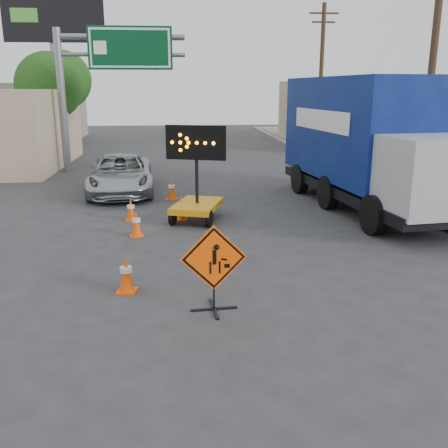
{
  "coord_description": "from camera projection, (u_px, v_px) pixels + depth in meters",
  "views": [
    {
      "loc": [
        -0.93,
        -7.55,
        4.05
      ],
      "look_at": [
        -0.03,
        2.36,
        1.33
      ],
      "focal_mm": 40.0,
      "sensor_mm": 36.0,
      "label": 1
    }
  ],
  "objects": [
    {
      "name": "ground",
      "position": [
        238.0,
        337.0,
        8.4
      ],
      "size": [
        100.0,
        100.0,
        0.0
      ],
      "primitive_type": "plane",
      "color": "#2D2D30",
      "rests_on": "ground"
    },
    {
      "name": "curb_right",
      "position": [
        352.0,
        176.0,
        23.43
      ],
      "size": [
        0.4,
        60.0,
        0.12
      ],
      "primitive_type": "cube",
      "color": "gray",
      "rests_on": "ground"
    },
    {
      "name": "sidewalk_right",
      "position": [
        400.0,
        175.0,
        23.63
      ],
      "size": [
        4.0,
        60.0,
        0.15
      ],
      "primitive_type": "cube",
      "color": "gray",
      "rests_on": "ground"
    },
    {
      "name": "building_right_far",
      "position": [
        362.0,
        112.0,
        37.76
      ],
      "size": [
        10.0,
        14.0,
        4.6
      ],
      "primitive_type": "cube",
      "color": "tan",
      "rests_on": "ground"
    },
    {
      "name": "highway_gantry",
      "position": [
        103.0,
        66.0,
        23.93
      ],
      "size": [
        6.18,
        0.38,
        6.9
      ],
      "color": "slate",
      "rests_on": "ground"
    },
    {
      "name": "billboard",
      "position": [
        54.0,
        32.0,
        30.58
      ],
      "size": [
        6.1,
        0.54,
        9.85
      ],
      "color": "slate",
      "rests_on": "ground"
    },
    {
      "name": "utility_pole_near",
      "position": [
        432.0,
        69.0,
        17.48
      ],
      "size": [
        1.8,
        0.26,
        9.0
      ],
      "color": "#422B1C",
      "rests_on": "ground"
    },
    {
      "name": "utility_pole_far",
      "position": [
        321.0,
        78.0,
        30.93
      ],
      "size": [
        1.8,
        0.26,
        9.0
      ],
      "color": "#422B1C",
      "rests_on": "ground"
    },
    {
      "name": "tree_left_near",
      "position": [
        49.0,
        86.0,
        27.74
      ],
      "size": [
        3.71,
        3.71,
        6.03
      ],
      "color": "#422B1C",
      "rests_on": "ground"
    },
    {
      "name": "tree_left_far",
      "position": [
        62.0,
        80.0,
        35.22
      ],
      "size": [
        4.1,
        4.1,
        6.66
      ],
      "color": "#422B1C",
      "rests_on": "ground"
    },
    {
      "name": "construction_sign",
      "position": [
        214.0,
        266.0,
        9.2
      ],
      "size": [
        1.25,
        0.89,
        1.66
      ],
      "rotation": [
        0.0,
        0.0,
        0.08
      ],
      "color": "black",
      "rests_on": "ground"
    },
    {
      "name": "arrow_board",
      "position": [
        197.0,
        200.0,
        15.66
      ],
      "size": [
        1.83,
        2.37,
        2.97
      ],
      "rotation": [
        0.0,
        0.0,
        -0.31
      ],
      "color": "orange",
      "rests_on": "ground"
    },
    {
      "name": "pickup_truck",
      "position": [
        120.0,
        174.0,
        19.78
      ],
      "size": [
        2.88,
        5.55,
        1.49
      ],
      "primitive_type": "imported",
      "rotation": [
        0.0,
        0.0,
        0.08
      ],
      "color": "#ACAFB4",
      "rests_on": "ground"
    },
    {
      "name": "box_truck",
      "position": [
        367.0,
        150.0,
        17.04
      ],
      "size": [
        3.82,
        9.59,
        4.42
      ],
      "rotation": [
        0.0,
        0.0,
        0.12
      ],
      "color": "black",
      "rests_on": "ground"
    },
    {
      "name": "cone_a",
      "position": [
        126.0,
        274.0,
        10.17
      ],
      "size": [
        0.45,
        0.45,
        0.76
      ],
      "rotation": [
        0.0,
        0.0,
        -0.19
      ],
      "color": "#FF4F05",
      "rests_on": "ground"
    },
    {
      "name": "cone_b",
      "position": [
        136.0,
        224.0,
        14.02
      ],
      "size": [
        0.44,
        0.44,
        0.73
      ],
      "rotation": [
        0.0,
        0.0,
        0.22
      ],
      "color": "#FF4F05",
      "rests_on": "ground"
    },
    {
      "name": "cone_c",
      "position": [
        181.0,
        208.0,
        15.83
      ],
      "size": [
        0.4,
        0.4,
        0.75
      ],
      "rotation": [
        0.0,
        0.0,
        -0.07
      ],
      "color": "#FF4F05",
      "rests_on": "ground"
    },
    {
      "name": "cone_d",
      "position": [
        131.0,
        210.0,
        15.67
      ],
      "size": [
        0.37,
        0.37,
        0.71
      ],
      "rotation": [
        0.0,
        0.0,
        0.02
      ],
      "color": "#FF4F05",
      "rests_on": "ground"
    },
    {
      "name": "cone_e",
      "position": [
        172.0,
        189.0,
        18.71
      ],
      "size": [
        0.5,
        0.5,
        0.77
      ],
      "rotation": [
        0.0,
        0.0,
        -0.37
      ],
      "color": "#FF4F05",
      "rests_on": "ground"
    }
  ]
}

